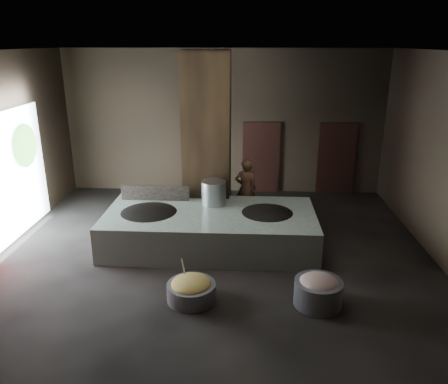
# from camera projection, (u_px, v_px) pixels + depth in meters

# --- Properties ---
(floor) EXTENTS (10.00, 9.00, 0.10)m
(floor) POSITION_uv_depth(u_px,v_px,m) (214.00, 254.00, 10.25)
(floor) COLOR black
(floor) RESTS_ON ground
(ceiling) EXTENTS (10.00, 9.00, 0.10)m
(ceiling) POSITION_uv_depth(u_px,v_px,m) (212.00, 48.00, 8.75)
(ceiling) COLOR black
(ceiling) RESTS_ON back_wall
(back_wall) EXTENTS (10.00, 0.10, 4.50)m
(back_wall) POSITION_uv_depth(u_px,v_px,m) (224.00, 122.00, 13.80)
(back_wall) COLOR black
(back_wall) RESTS_ON ground
(front_wall) EXTENTS (10.00, 0.10, 4.50)m
(front_wall) POSITION_uv_depth(u_px,v_px,m) (185.00, 257.00, 5.21)
(front_wall) COLOR black
(front_wall) RESTS_ON ground
(pillar) EXTENTS (1.20, 1.20, 4.50)m
(pillar) POSITION_uv_depth(u_px,v_px,m) (207.00, 140.00, 11.31)
(pillar) COLOR black
(pillar) RESTS_ON ground
(hearth_platform) EXTENTS (4.98, 2.41, 0.86)m
(hearth_platform) POSITION_uv_depth(u_px,v_px,m) (210.00, 229.00, 10.44)
(hearth_platform) COLOR #A1B3A1
(hearth_platform) RESTS_ON ground
(platform_cap) EXTENTS (4.85, 2.33, 0.03)m
(platform_cap) POSITION_uv_depth(u_px,v_px,m) (210.00, 214.00, 10.32)
(platform_cap) COLOR black
(platform_cap) RESTS_ON hearth_platform
(wok_left) EXTENTS (1.56, 1.56, 0.43)m
(wok_left) POSITION_uv_depth(u_px,v_px,m) (149.00, 216.00, 10.36)
(wok_left) COLOR black
(wok_left) RESTS_ON hearth_platform
(wok_left_rim) EXTENTS (1.60, 1.60, 0.05)m
(wok_left_rim) POSITION_uv_depth(u_px,v_px,m) (149.00, 213.00, 10.34)
(wok_left_rim) COLOR black
(wok_left_rim) RESTS_ON hearth_platform
(wok_right) EXTENTS (1.46, 1.46, 0.41)m
(wok_right) POSITION_uv_depth(u_px,v_px,m) (267.00, 217.00, 10.32)
(wok_right) COLOR black
(wok_right) RESTS_ON hearth_platform
(wok_right_rim) EXTENTS (1.49, 1.49, 0.05)m
(wok_right_rim) POSITION_uv_depth(u_px,v_px,m) (267.00, 214.00, 10.30)
(wok_right_rim) COLOR black
(wok_right_rim) RESTS_ON hearth_platform
(stock_pot) EXTENTS (0.60, 0.60, 0.65)m
(stock_pot) POSITION_uv_depth(u_px,v_px,m) (214.00, 194.00, 10.73)
(stock_pot) COLOR #9B9EA2
(stock_pot) RESTS_ON hearth_platform
(splash_guard) EXTENTS (1.73, 0.08, 0.43)m
(splash_guard) POSITION_uv_depth(u_px,v_px,m) (155.00, 194.00, 11.02)
(splash_guard) COLOR black
(splash_guard) RESTS_ON hearth_platform
(cook) EXTENTS (0.63, 0.44, 1.66)m
(cook) POSITION_uv_depth(u_px,v_px,m) (246.00, 188.00, 12.07)
(cook) COLOR brown
(cook) RESTS_ON ground
(veg_basin) EXTENTS (1.20, 1.20, 0.34)m
(veg_basin) POSITION_uv_depth(u_px,v_px,m) (191.00, 292.00, 8.30)
(veg_basin) COLOR slate
(veg_basin) RESTS_ON ground
(veg_fill) EXTENTS (0.76, 0.76, 0.23)m
(veg_fill) POSITION_uv_depth(u_px,v_px,m) (191.00, 284.00, 8.24)
(veg_fill) COLOR #8CA34E
(veg_fill) RESTS_ON veg_basin
(ladle) EXTENTS (0.05, 0.37, 0.66)m
(ladle) POSITION_uv_depth(u_px,v_px,m) (184.00, 270.00, 8.32)
(ladle) COLOR #9B9EA2
(ladle) RESTS_ON veg_basin
(meat_basin) EXTENTS (1.04, 1.04, 0.49)m
(meat_basin) POSITION_uv_depth(u_px,v_px,m) (318.00, 293.00, 8.13)
(meat_basin) COLOR slate
(meat_basin) RESTS_ON ground
(meat_fill) EXTENTS (0.74, 0.74, 0.28)m
(meat_fill) POSITION_uv_depth(u_px,v_px,m) (319.00, 283.00, 8.06)
(meat_fill) COLOR #A56E63
(meat_fill) RESTS_ON meat_basin
(doorway_near) EXTENTS (1.18, 0.08, 2.38)m
(doorway_near) POSITION_uv_depth(u_px,v_px,m) (261.00, 159.00, 14.02)
(doorway_near) COLOR black
(doorway_near) RESTS_ON ground
(doorway_near_glow) EXTENTS (0.80, 0.04, 1.90)m
(doorway_near_glow) POSITION_uv_depth(u_px,v_px,m) (253.00, 159.00, 14.17)
(doorway_near_glow) COLOR #8C6647
(doorway_near_glow) RESTS_ON ground
(doorway_far) EXTENTS (1.18, 0.08, 2.38)m
(doorway_far) POSITION_uv_depth(u_px,v_px,m) (336.00, 160.00, 13.91)
(doorway_far) COLOR black
(doorway_far) RESTS_ON ground
(doorway_far_glow) EXTENTS (0.87, 0.04, 2.06)m
(doorway_far_glow) POSITION_uv_depth(u_px,v_px,m) (329.00, 160.00, 14.12)
(doorway_far_glow) COLOR #8C6647
(doorway_far_glow) RESTS_ON ground
(left_opening) EXTENTS (0.04, 4.20, 3.10)m
(left_opening) POSITION_uv_depth(u_px,v_px,m) (2.00, 181.00, 10.14)
(left_opening) COLOR white
(left_opening) RESTS_ON ground
(tree_silhouette) EXTENTS (0.28, 1.10, 1.10)m
(tree_silhouette) POSITION_uv_depth(u_px,v_px,m) (25.00, 145.00, 10.97)
(tree_silhouette) COLOR #194714
(tree_silhouette) RESTS_ON left_opening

